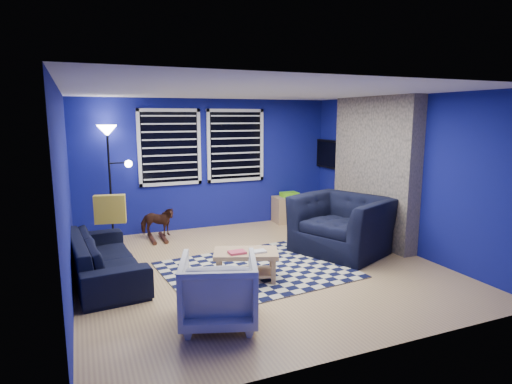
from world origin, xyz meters
TOP-DOWN VIEW (x-y plane):
  - floor at (0.00, 0.00)m, footprint 5.00×5.00m
  - ceiling at (0.00, 0.00)m, footprint 5.00×5.00m
  - wall_back at (0.00, 2.50)m, footprint 5.00×0.00m
  - wall_left at (-2.50, 0.00)m, footprint 0.00×5.00m
  - wall_right at (2.50, 0.00)m, footprint 0.00×5.00m
  - fireplace at (2.36, 0.50)m, footprint 0.65×2.00m
  - window_left at (-0.75, 2.46)m, footprint 1.17×0.06m
  - window_right at (0.55, 2.46)m, footprint 1.17×0.06m
  - tv at (2.45, 2.00)m, footprint 0.07×1.00m
  - rug at (-0.09, -0.12)m, footprint 2.69×2.24m
  - sofa at (-2.10, 0.40)m, footprint 2.13×0.99m
  - armchair_big at (1.51, 0.13)m, footprint 1.77×1.68m
  - armchair_bent at (-1.07, -1.41)m, footprint 1.00×1.02m
  - rocking_horse at (-1.12, 1.96)m, footprint 0.51×0.68m
  - coffee_table at (-0.36, -0.40)m, footprint 0.96×0.76m
  - cabinet at (1.64, 2.25)m, footprint 0.66×0.46m
  - floor_lamp at (-1.83, 2.25)m, footprint 0.55×0.34m
  - throw_pillow at (-1.95, 1.07)m, footprint 0.46×0.21m

SIDE VIEW (x-z plane):
  - floor at x=0.00m, z-range 0.00..0.00m
  - rug at x=-0.09m, z-range 0.00..0.02m
  - cabinet at x=1.64m, z-range -0.03..0.59m
  - coffee_table at x=-0.36m, z-range 0.08..0.51m
  - sofa at x=-2.10m, z-range 0.00..0.60m
  - rocking_horse at x=-1.12m, z-range 0.07..0.60m
  - armchair_bent at x=-1.07m, z-range 0.00..0.73m
  - armchair_big at x=1.51m, z-range 0.00..0.91m
  - throw_pillow at x=-1.95m, z-range 0.60..1.02m
  - fireplace at x=2.36m, z-range -0.05..2.45m
  - wall_back at x=0.00m, z-range -1.25..3.75m
  - wall_left at x=-2.50m, z-range -1.25..3.75m
  - wall_right at x=2.50m, z-range -1.25..3.75m
  - tv at x=2.45m, z-range 1.11..1.69m
  - window_left at x=-0.75m, z-range 0.89..2.31m
  - window_right at x=0.55m, z-range 0.89..2.31m
  - floor_lamp at x=-1.83m, z-range 0.65..2.67m
  - ceiling at x=0.00m, z-range 2.50..2.50m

